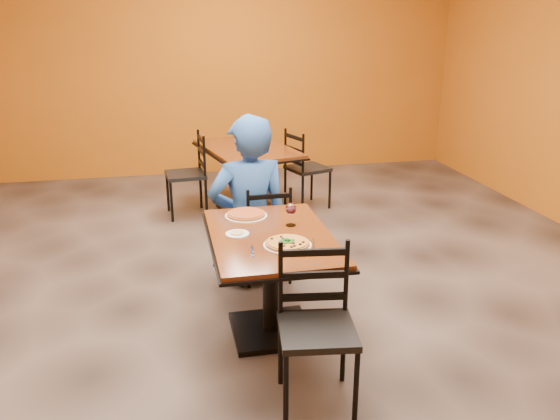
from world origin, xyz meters
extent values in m
cube|color=black|center=(0.00, 0.00, 0.00)|extent=(7.00, 8.00, 0.01)
cube|color=#AD5C13|center=(0.00, 4.00, 1.50)|extent=(7.00, 0.01, 3.00)
cube|color=#64280F|center=(0.00, -0.50, 0.73)|extent=(0.80, 1.20, 0.03)
cube|color=black|center=(0.00, -0.50, 0.71)|extent=(0.83, 1.23, 0.02)
cylinder|color=black|center=(0.00, -0.50, 0.37)|extent=(0.12, 0.12, 0.66)
cube|color=black|center=(0.00, -0.50, 0.02)|extent=(0.55, 0.55, 0.04)
cube|color=#64280F|center=(0.25, 2.18, 0.73)|extent=(1.14, 1.46, 0.03)
cube|color=black|center=(0.25, 2.18, 0.71)|extent=(1.17, 1.50, 0.02)
cylinder|color=black|center=(0.25, 2.18, 0.37)|extent=(0.13, 0.13, 0.66)
cube|color=black|center=(0.25, 2.18, 0.02)|extent=(0.71, 0.71, 0.04)
imported|color=#19498B|center=(-0.01, 0.40, 0.71)|extent=(0.72, 0.50, 1.42)
cylinder|color=white|center=(0.07, -0.72, 0.76)|extent=(0.31, 0.31, 0.01)
cylinder|color=maroon|center=(0.07, -0.72, 0.77)|extent=(0.28, 0.28, 0.02)
cylinder|color=white|center=(-0.11, -0.11, 0.76)|extent=(0.31, 0.31, 0.01)
cylinder|color=#CA6926|center=(-0.11, -0.11, 0.77)|extent=(0.28, 0.28, 0.02)
cylinder|color=white|center=(-0.22, -0.46, 0.76)|extent=(0.16, 0.16, 0.01)
cylinder|color=tan|center=(-0.22, -0.46, 0.76)|extent=(0.09, 0.09, 0.01)
cube|color=silver|center=(-0.17, -0.77, 0.75)|extent=(0.04, 0.19, 0.00)
cube|color=silver|center=(0.23, -0.73, 0.75)|extent=(0.06, 0.21, 0.00)
camera|label=1|loc=(-0.67, -3.98, 2.14)|focal=36.30mm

